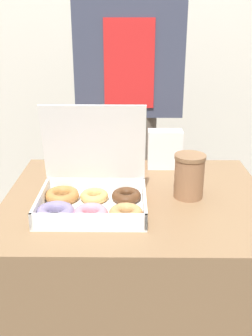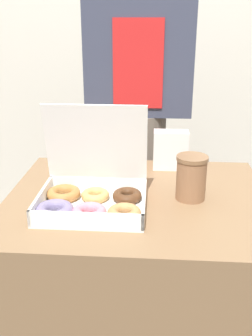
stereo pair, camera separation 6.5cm
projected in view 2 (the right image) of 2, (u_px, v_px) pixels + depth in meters
wall_back at (149, 9)px, 2.25m from camera, size 10.00×0.05×2.60m
table at (137, 291)px, 1.37m from camera, size 0.83×0.68×0.73m
donut_box at (91, 195)px, 1.15m from camera, size 0.33×0.26×0.30m
coffee_cup at (191, 178)px, 1.20m from camera, size 0.10×0.10×0.14m
napkin_holder at (171, 150)px, 1.44m from camera, size 0.13×0.06×0.14m
person_customer at (139, 110)px, 1.74m from camera, size 0.45×0.25×1.63m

